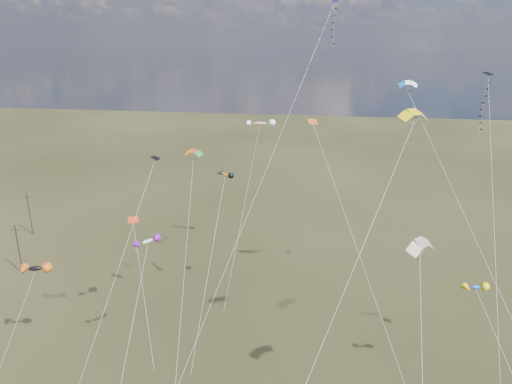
% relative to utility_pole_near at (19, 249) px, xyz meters
% --- Properties ---
extents(utility_pole_near, '(1.40, 0.20, 8.00)m').
position_rel_utility_pole_near_xyz_m(utility_pole_near, '(0.00, 0.00, 0.00)').
color(utility_pole_near, black).
rests_on(utility_pole_near, ground).
extents(utility_pole_far, '(1.40, 0.20, 8.00)m').
position_rel_utility_pole_near_xyz_m(utility_pole_far, '(-8.00, 14.00, 0.00)').
color(utility_pole_far, black).
rests_on(utility_pole_far, ground).
extents(diamond_black_high, '(1.63, 23.50, 30.37)m').
position_rel_utility_pole_near_xyz_m(diamond_black_high, '(61.50, -2.35, 21.56)').
color(diamond_black_high, black).
rests_on(diamond_black_high, ground).
extents(diamond_navy_tall, '(13.94, 25.07, 37.76)m').
position_rel_utility_pole_near_xyz_m(diamond_navy_tall, '(43.65, -4.91, 28.19)').
color(diamond_navy_tall, '#0D0F48').
rests_on(diamond_navy_tall, ground).
extents(diamond_black_mid, '(6.35, 12.18, 23.19)m').
position_rel_utility_pole_near_xyz_m(diamond_black_mid, '(27.12, -19.34, 11.61)').
color(diamond_black_mid, black).
rests_on(diamond_black_mid, ground).
extents(diamond_red_low, '(5.33, 8.36, 14.40)m').
position_rel_utility_pole_near_xyz_m(diamond_red_low, '(23.57, -10.07, 7.62)').
color(diamond_red_low, red).
rests_on(diamond_red_low, ground).
extents(diamond_orange_center, '(12.37, 17.12, 25.68)m').
position_rel_utility_pole_near_xyz_m(diamond_orange_center, '(46.48, -11.41, 14.25)').
color(diamond_orange_center, '#D3501A').
rests_on(diamond_orange_center, ground).
extents(parafoil_yellow, '(13.89, 22.87, 28.64)m').
position_rel_utility_pole_near_xyz_m(parafoil_yellow, '(51.72, -16.52, 23.78)').
color(parafoil_yellow, '#CFB909').
rests_on(parafoil_yellow, ground).
extents(parafoil_blue_white, '(14.75, 20.44, 29.73)m').
position_rel_utility_pole_near_xyz_m(parafoil_blue_white, '(53.44, -1.65, 24.83)').
color(parafoil_blue_white, blue).
rests_on(parafoil_blue_white, ground).
extents(parafoil_striped, '(2.94, 17.43, 19.54)m').
position_rel_utility_pole_near_xyz_m(parafoil_striped, '(52.50, -21.67, 14.69)').
color(parafoil_striped, '#EEAC0B').
rests_on(parafoil_striped, ground).
extents(parafoil_tricolor, '(3.59, 18.60, 22.87)m').
position_rel_utility_pole_near_xyz_m(parafoil_tricolor, '(30.78, -9.62, 18.10)').
color(parafoil_tricolor, '#E9B30A').
rests_on(parafoil_tricolor, ground).
extents(novelty_black_orange, '(4.52, 6.19, 11.64)m').
position_rel_utility_pole_near_xyz_m(novelty_black_orange, '(15.58, -17.15, 6.97)').
color(novelty_black_orange, black).
rests_on(novelty_black_orange, ground).
extents(novelty_orange_black, '(2.64, 14.84, 18.72)m').
position_rel_utility_pole_near_xyz_m(novelty_orange_black, '(32.78, -3.77, 14.07)').
color(novelty_orange_black, orange).
rests_on(novelty_orange_black, ground).
extents(novelty_white_purple, '(2.02, 12.09, 15.43)m').
position_rel_utility_pole_near_xyz_m(novelty_white_purple, '(28.16, -16.97, 10.84)').
color(novelty_white_purple, silver).
rests_on(novelty_white_purple, ground).
extents(novelty_redwhite_stripe, '(4.22, 16.98, 22.78)m').
position_rel_utility_pole_near_xyz_m(novelty_redwhite_stripe, '(34.74, 10.47, 18.04)').
color(novelty_redwhite_stripe, '#EA3B12').
rests_on(novelty_redwhite_stripe, ground).
extents(novelty_blue_yellow, '(6.64, 9.14, 12.49)m').
position_rel_utility_pole_near_xyz_m(novelty_blue_yellow, '(59.06, -15.42, 7.90)').
color(novelty_blue_yellow, '#1048AA').
rests_on(novelty_blue_yellow, ground).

